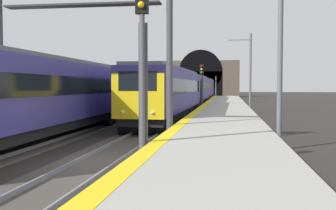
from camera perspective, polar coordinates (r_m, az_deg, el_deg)
name	(u,v)px	position (r m, az deg, el deg)	size (l,w,h in m)	color
ground_plane	(100,164)	(14.29, -9.56, -8.19)	(320.00, 320.00, 0.00)	#282623
platform_right	(218,153)	(13.52, 7.10, -6.70)	(112.00, 4.08, 0.97)	#9E9B93
platform_right_edge_strip	(165,137)	(13.61, -0.47, -4.53)	(112.00, 0.50, 0.01)	yellow
track_main_line	(100,163)	(14.28, -9.56, -8.03)	(160.00, 3.18, 0.21)	#423D38
train_main_approaching	(192,89)	(49.39, 3.40, 2.25)	(58.70, 3.27, 3.97)	navy
train_adjacent_platform	(108,91)	(30.03, -8.49, 2.01)	(40.27, 2.95, 4.96)	navy
railway_signal_near	(142,67)	(12.22, -3.65, 5.34)	(0.39, 0.38, 5.60)	#4C4C54
railway_signal_mid	(202,83)	(39.63, 4.76, 3.06)	(0.39, 0.38, 4.79)	#38383D
railway_signal_far	(216,85)	(87.05, 6.78, 2.87)	(0.39, 0.38, 4.77)	#4C4C54
overhead_signal_gantry	(82,27)	(18.95, -12.08, 10.71)	(0.70, 8.30, 7.13)	#3F3F47
tunnel_portal	(201,79)	(98.65, 4.66, 3.75)	(2.19, 18.58, 11.36)	#51473D
catenary_mast_near	(250,72)	(39.85, 11.51, 4.53)	(0.22, 2.27, 7.72)	#595B60
catenary_mast_far	(279,50)	(17.50, 15.44, 7.54)	(0.22, 2.43, 8.14)	#595B60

